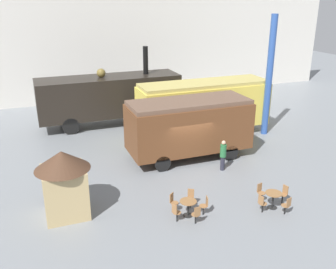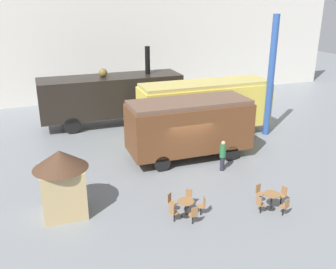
{
  "view_description": "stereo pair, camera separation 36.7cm",
  "coord_description": "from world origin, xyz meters",
  "px_view_note": "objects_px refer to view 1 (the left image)",
  "views": [
    {
      "loc": [
        -7.99,
        -17.72,
        9.01
      ],
      "look_at": [
        -0.85,
        1.0,
        1.6
      ],
      "focal_mm": 40.0,
      "sensor_mm": 36.0,
      "label": 1
    },
    {
      "loc": [
        -7.65,
        -17.85,
        9.01
      ],
      "look_at": [
        -0.85,
        1.0,
        1.6
      ],
      "focal_mm": 40.0,
      "sensor_mm": 36.0,
      "label": 2
    }
  ],
  "objects_px": {
    "cafe_table_near": "(273,197)",
    "cafe_table_mid": "(188,205)",
    "steam_locomotive": "(110,96)",
    "cafe_chair_0": "(284,193)",
    "passenger_coach_vintage": "(204,104)",
    "ticket_kiosk": "(64,180)",
    "passenger_coach_wooden": "(189,125)",
    "visitor_person": "(223,154)"
  },
  "relations": [
    {
      "from": "cafe_table_near",
      "to": "cafe_table_mid",
      "type": "height_order",
      "value": "cafe_table_near"
    },
    {
      "from": "steam_locomotive",
      "to": "cafe_table_near",
      "type": "bearing_deg",
      "value": -73.85
    },
    {
      "from": "cafe_chair_0",
      "to": "cafe_table_near",
      "type": "bearing_deg",
      "value": -0.0
    },
    {
      "from": "passenger_coach_vintage",
      "to": "ticket_kiosk",
      "type": "height_order",
      "value": "passenger_coach_vintage"
    },
    {
      "from": "passenger_coach_wooden",
      "to": "cafe_table_near",
      "type": "distance_m",
      "value": 6.92
    },
    {
      "from": "passenger_coach_vintage",
      "to": "passenger_coach_wooden",
      "type": "bearing_deg",
      "value": -128.23
    },
    {
      "from": "cafe_chair_0",
      "to": "cafe_table_mid",
      "type": "bearing_deg",
      "value": -21.49
    },
    {
      "from": "passenger_coach_vintage",
      "to": "cafe_table_mid",
      "type": "bearing_deg",
      "value": -119.41
    },
    {
      "from": "cafe_table_mid",
      "to": "cafe_table_near",
      "type": "bearing_deg",
      "value": -11.18
    },
    {
      "from": "cafe_table_mid",
      "to": "visitor_person",
      "type": "height_order",
      "value": "visitor_person"
    },
    {
      "from": "passenger_coach_vintage",
      "to": "cafe_table_near",
      "type": "relative_size",
      "value": 11.87
    },
    {
      "from": "passenger_coach_vintage",
      "to": "passenger_coach_wooden",
      "type": "height_order",
      "value": "passenger_coach_vintage"
    },
    {
      "from": "passenger_coach_wooden",
      "to": "visitor_person",
      "type": "distance_m",
      "value": 2.78
    },
    {
      "from": "cafe_chair_0",
      "to": "ticket_kiosk",
      "type": "xyz_separation_m",
      "value": [
        -9.49,
        2.58,
        1.16
      ]
    },
    {
      "from": "steam_locomotive",
      "to": "cafe_chair_0",
      "type": "xyz_separation_m",
      "value": [
        4.9,
        -14.24,
        -1.66
      ]
    },
    {
      "from": "passenger_coach_wooden",
      "to": "cafe_chair_0",
      "type": "relative_size",
      "value": 8.11
    },
    {
      "from": "steam_locomotive",
      "to": "cafe_table_mid",
      "type": "bearing_deg",
      "value": -88.63
    },
    {
      "from": "cafe_table_near",
      "to": "visitor_person",
      "type": "bearing_deg",
      "value": 92.95
    },
    {
      "from": "visitor_person",
      "to": "cafe_chair_0",
      "type": "bearing_deg",
      "value": -77.05
    },
    {
      "from": "cafe_table_near",
      "to": "visitor_person",
      "type": "xyz_separation_m",
      "value": [
        -0.22,
        4.3,
        0.38
      ]
    },
    {
      "from": "passenger_coach_vintage",
      "to": "cafe_table_mid",
      "type": "height_order",
      "value": "passenger_coach_vintage"
    },
    {
      "from": "steam_locomotive",
      "to": "passenger_coach_vintage",
      "type": "bearing_deg",
      "value": -39.95
    },
    {
      "from": "passenger_coach_vintage",
      "to": "visitor_person",
      "type": "height_order",
      "value": "passenger_coach_vintage"
    },
    {
      "from": "visitor_person",
      "to": "passenger_coach_wooden",
      "type": "bearing_deg",
      "value": 113.45
    },
    {
      "from": "steam_locomotive",
      "to": "passenger_coach_vintage",
      "type": "xyz_separation_m",
      "value": [
        5.45,
        -4.57,
        -0.03
      ]
    },
    {
      "from": "passenger_coach_vintage",
      "to": "cafe_table_mid",
      "type": "distance_m",
      "value": 10.56
    },
    {
      "from": "cafe_table_mid",
      "to": "visitor_person",
      "type": "bearing_deg",
      "value": 44.32
    },
    {
      "from": "steam_locomotive",
      "to": "cafe_table_near",
      "type": "height_order",
      "value": "steam_locomotive"
    },
    {
      "from": "passenger_coach_wooden",
      "to": "visitor_person",
      "type": "relative_size",
      "value": 4.08
    },
    {
      "from": "passenger_coach_vintage",
      "to": "steam_locomotive",
      "type": "bearing_deg",
      "value": 140.05
    },
    {
      "from": "passenger_coach_wooden",
      "to": "visitor_person",
      "type": "xyz_separation_m",
      "value": [
        1.02,
        -2.35,
        -1.07
      ]
    },
    {
      "from": "steam_locomotive",
      "to": "visitor_person",
      "type": "height_order",
      "value": "steam_locomotive"
    },
    {
      "from": "visitor_person",
      "to": "ticket_kiosk",
      "type": "height_order",
      "value": "ticket_kiosk"
    },
    {
      "from": "passenger_coach_vintage",
      "to": "cafe_table_near",
      "type": "distance_m",
      "value": 10.06
    },
    {
      "from": "cafe_table_near",
      "to": "cafe_chair_0",
      "type": "height_order",
      "value": "cafe_chair_0"
    },
    {
      "from": "cafe_table_mid",
      "to": "cafe_chair_0",
      "type": "xyz_separation_m",
      "value": [
        4.57,
        -0.58,
        -0.03
      ]
    },
    {
      "from": "visitor_person",
      "to": "ticket_kiosk",
      "type": "xyz_separation_m",
      "value": [
        -8.55,
        -1.53,
        0.73
      ]
    },
    {
      "from": "steam_locomotive",
      "to": "cafe_table_near",
      "type": "xyz_separation_m",
      "value": [
        4.18,
        -14.42,
        -1.61
      ]
    },
    {
      "from": "ticket_kiosk",
      "to": "cafe_table_near",
      "type": "bearing_deg",
      "value": -17.52
    },
    {
      "from": "passenger_coach_wooden",
      "to": "steam_locomotive",
      "type": "bearing_deg",
      "value": 110.69
    },
    {
      "from": "steam_locomotive",
      "to": "ticket_kiosk",
      "type": "xyz_separation_m",
      "value": [
        -4.59,
        -11.65,
        -0.5
      ]
    },
    {
      "from": "cafe_table_near",
      "to": "visitor_person",
      "type": "height_order",
      "value": "visitor_person"
    }
  ]
}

